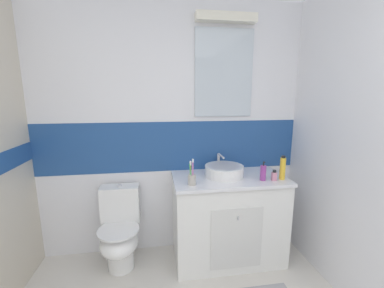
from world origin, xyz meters
TOP-DOWN VIEW (x-y plane):
  - wall_back_tiled at (0.01, 2.45)m, footprint 3.20×0.20m
  - vanity_cabinet at (0.52, 2.13)m, footprint 1.06×0.57m
  - sink_basin at (0.48, 2.15)m, footprint 0.37×0.41m
  - toilet at (-0.51, 2.16)m, footprint 0.37×0.50m
  - toothbrush_cup at (0.14, 1.97)m, footprint 0.07×0.07m
  - soap_dispenser at (0.79, 1.98)m, footprint 0.05×0.05m
  - perfume_flask_small at (0.89, 1.96)m, footprint 0.04×0.03m
  - shampoo_bottle_tall at (0.98, 1.98)m, footprint 0.05×0.05m

SIDE VIEW (x-z plane):
  - toilet at x=-0.51m, z-range -0.03..0.74m
  - vanity_cabinet at x=0.52m, z-range 0.00..0.85m
  - perfume_flask_small at x=0.89m, z-range 0.85..0.94m
  - sink_basin at x=0.48m, z-range 0.82..0.99m
  - toothbrush_cup at x=0.14m, z-range 0.79..1.02m
  - soap_dispenser at x=0.79m, z-range 0.83..1.01m
  - shampoo_bottle_tall at x=0.98m, z-range 0.85..1.07m
  - wall_back_tiled at x=0.01m, z-range 0.01..2.51m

